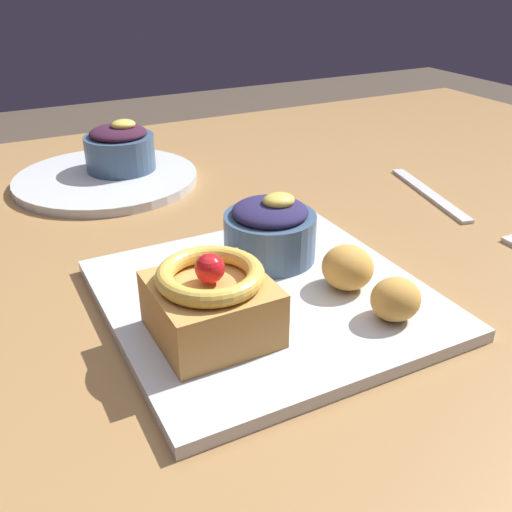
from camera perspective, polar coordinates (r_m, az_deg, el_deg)
The scene contains 9 objects.
dining_table at distance 0.69m, azimuth -0.02°, elevation -4.52°, with size 1.56×1.06×0.73m.
front_plate at distance 0.53m, azimuth 0.99°, elevation -4.12°, with size 0.28×0.28×0.01m, color silver.
cake_slice at distance 0.46m, azimuth -4.41°, elevation -4.44°, with size 0.09×0.09×0.07m.
berry_ramekin at distance 0.58m, azimuth 1.38°, elevation 2.53°, with size 0.09×0.09×0.07m.
fritter_front at distance 0.54m, azimuth 8.96°, elevation -1.11°, with size 0.05×0.05×0.04m, color gold.
fritter_middle at distance 0.50m, azimuth 13.51°, elevation -4.13°, with size 0.04×0.04×0.04m, color gold.
back_plate at distance 0.84m, azimuth -14.43°, elevation 7.34°, with size 0.25×0.25×0.01m, color silver.
back_ramekin at distance 0.85m, azimuth -13.19°, elevation 10.28°, with size 0.10×0.10×0.07m.
knife at distance 0.81m, azimuth 16.60°, elevation 5.86°, with size 0.19×0.02×0.00m, color silver.
Camera 1 is at (-0.27, -0.52, 1.02)m, focal length 40.84 mm.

